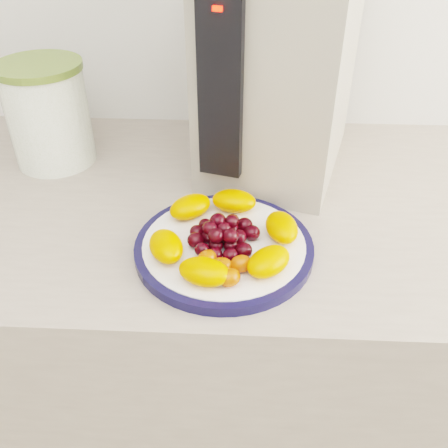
{
  "coord_description": "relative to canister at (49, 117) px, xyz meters",
  "views": [
    {
      "loc": [
        0.1,
        0.5,
        1.36
      ],
      "look_at": [
        0.07,
        1.06,
        0.95
      ],
      "focal_mm": 40.0,
      "sensor_mm": 36.0,
      "label": 1
    }
  ],
  "objects": [
    {
      "name": "counter",
      "position": [
        0.25,
        -0.11,
        -0.54
      ],
      "size": [
        3.5,
        0.6,
        0.9
      ],
      "primitive_type": "cube",
      "color": "#A19384",
      "rests_on": "floor"
    },
    {
      "name": "fruit_plate",
      "position": [
        0.33,
        -0.26,
        -0.05
      ],
      "size": [
        0.22,
        0.22,
        0.04
      ],
      "color": "#FF7900",
      "rests_on": "plate_face"
    },
    {
      "name": "plate_rim",
      "position": [
        0.33,
        -0.26,
        -0.08
      ],
      "size": [
        0.26,
        0.26,
        0.01
      ],
      "primitive_type": "cylinder",
      "color": "#101036",
      "rests_on": "counter"
    },
    {
      "name": "appliance_led",
      "position": [
        0.31,
        -0.13,
        0.22
      ],
      "size": [
        0.01,
        0.01,
        0.01
      ],
      "primitive_type": "cube",
      "rotation": [
        0.0,
        0.0,
        -0.27
      ],
      "color": "#FF0C05",
      "rests_on": "appliance_panel"
    },
    {
      "name": "appliance_body",
      "position": [
        0.41,
        0.01,
        0.1
      ],
      "size": [
        0.29,
        0.35,
        0.38
      ],
      "primitive_type": "cube",
      "rotation": [
        0.0,
        0.0,
        -0.27
      ],
      "color": "#A19A8A",
      "rests_on": "counter"
    },
    {
      "name": "canister",
      "position": [
        0.0,
        0.0,
        0.0
      ],
      "size": [
        0.15,
        0.15,
        0.17
      ],
      "primitive_type": "cylinder",
      "rotation": [
        0.0,
        0.0,
        0.02
      ],
      "color": "#537124",
      "rests_on": "counter"
    },
    {
      "name": "appliance_panel",
      "position": [
        0.32,
        -0.12,
        0.11
      ],
      "size": [
        0.07,
        0.04,
        0.28
      ],
      "primitive_type": "cube",
      "rotation": [
        0.0,
        0.0,
        -0.27
      ],
      "color": "black",
      "rests_on": "appliance_body"
    },
    {
      "name": "plate_face",
      "position": [
        0.33,
        -0.26,
        -0.08
      ],
      "size": [
        0.23,
        0.23,
        0.02
      ],
      "primitive_type": "cylinder",
      "color": "white",
      "rests_on": "counter"
    },
    {
      "name": "cabinet_face",
      "position": [
        0.25,
        -0.11,
        -0.57
      ],
      "size": [
        3.48,
        0.58,
        0.84
      ],
      "primitive_type": "cube",
      "color": "#7F6547",
      "rests_on": "floor"
    },
    {
      "name": "canister_lid",
      "position": [
        0.0,
        0.0,
        0.09
      ],
      "size": [
        0.15,
        0.15,
        0.01
      ],
      "primitive_type": "cylinder",
      "rotation": [
        0.0,
        0.0,
        0.02
      ],
      "color": "olive",
      "rests_on": "canister"
    }
  ]
}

